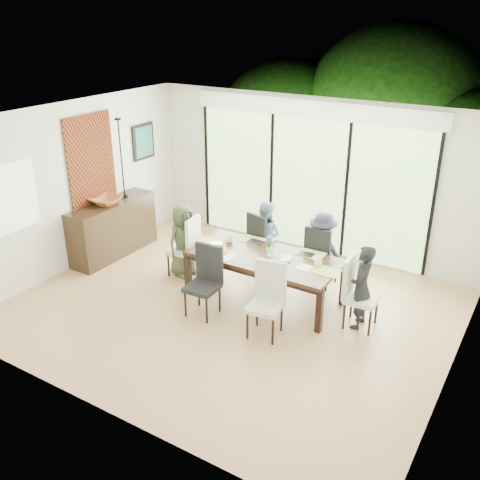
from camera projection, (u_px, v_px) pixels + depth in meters
The scene contains 62 objects.
floor at pixel (231, 310), 7.72m from camera, with size 6.00×5.00×0.01m, color #9B663E.
ceiling at pixel (229, 121), 6.64m from camera, with size 6.00×5.00×0.01m, color white.
wall_back at pixel (309, 176), 9.14m from camera, with size 6.00×0.02×2.70m, color beige.
wall_front at pixel (92, 303), 5.22m from camera, with size 6.00×0.02×2.70m, color silver.
wall_left at pixel (73, 186), 8.62m from camera, with size 0.02×5.00×2.70m, color silver.
wall_right at pixel (466, 277), 5.73m from camera, with size 0.02×5.00×2.70m, color silver.
glass_doors at pixel (308, 185), 9.17m from camera, with size 4.20×0.02×2.30m, color #598C3F.
blinds_header at pixel (311, 109), 8.64m from camera, with size 4.40×0.06×0.28m, color white.
mullion_a at pixel (207, 168), 10.17m from camera, with size 0.05×0.04×2.30m, color black.
mullion_b at pixel (272, 179), 9.50m from camera, with size 0.05×0.04×2.30m, color black.
mullion_c at pixel (346, 192), 8.82m from camera, with size 0.05×0.04×2.30m, color black.
mullion_d at pixel (433, 208), 8.15m from camera, with size 0.05×0.04×2.30m, color black.
side_window at pixel (9, 199), 7.61m from camera, with size 0.02×0.90×1.00m, color #8CAD7F.
deck at pixel (325, 234), 10.39m from camera, with size 6.00×1.80×0.10m, color brown.
rail_top at pixel (342, 194), 10.78m from camera, with size 6.00×0.08×0.06m, color brown.
foliage_left at pixel (287, 131), 12.07m from camera, with size 3.20×3.20×3.20m, color #14380F.
foliage_mid at pixel (393, 120), 11.33m from camera, with size 4.00×4.00×4.00m, color #14380F.
foliage_right at pixel (471, 166), 10.06m from camera, with size 2.80×2.80×2.80m, color #14380F.
foliage_far at pixel (358, 119), 12.43m from camera, with size 3.60×3.60×3.60m, color #14380F.
table_top at pixel (264, 257), 7.78m from camera, with size 2.21×1.01×0.06m, color black.
table_apron at pixel (264, 263), 7.81m from camera, with size 2.03×0.83×0.09m, color black.
table_leg_fl at pixel (188, 272), 8.10m from camera, with size 0.08×0.08×0.64m, color black.
table_leg_fr at pixel (319, 311), 7.06m from camera, with size 0.08×0.08×0.64m, color black.
table_leg_bl at pixel (219, 252), 8.77m from camera, with size 0.08×0.08×0.64m, color black.
table_leg_br at pixel (343, 285), 7.73m from camera, with size 0.08×0.08×0.64m, color black.
chair_left_end at pixel (182, 245), 8.56m from camera, with size 0.42×0.42×1.01m, color silver, non-canonical shape.
chair_right_end at pixel (362, 293), 7.12m from camera, with size 0.42×0.42×1.01m, color silver, non-canonical shape.
chair_far_left at pixel (265, 241), 8.72m from camera, with size 0.42×0.42×1.01m, color black, non-canonical shape.
chair_far_right at pixel (322, 254), 8.24m from camera, with size 0.42×0.42×1.01m, color black, non-canonical shape.
chair_near_left at pixel (202, 282), 7.40m from camera, with size 0.42×0.42×1.01m, color black, non-canonical shape.
chair_near_right at pixel (265, 302), 6.92m from camera, with size 0.42×0.42×1.01m, color beige, non-canonical shape.
person_left_end at pixel (183, 240), 8.51m from camera, with size 0.55×0.35×1.19m, color #39432D.
person_right_end at pixel (361, 287), 7.09m from camera, with size 0.55×0.35×1.19m, color black.
person_far_left at pixel (265, 236), 8.67m from camera, with size 0.55×0.35×1.19m, color #7994B0.
person_far_right at pixel (322, 250), 8.19m from camera, with size 0.55×0.35×1.19m, color #272132.
placemat_left at pixel (211, 242), 8.22m from camera, with size 0.41×0.29×0.01m, color #86AC3D.
placemat_right at pixel (325, 271), 7.31m from camera, with size 0.41×0.29×0.01m, color #91AE3E.
placemat_far_l at pixel (252, 240), 8.29m from camera, with size 0.41×0.29×0.01m, color #89B13F.
placemat_far_r at pixel (311, 254), 7.81m from camera, with size 0.41×0.29×0.01m, color #A3C646.
placemat_paper at pixel (221, 255), 7.79m from camera, with size 0.41×0.29×0.01m, color white.
tablet_far_l at pixel (256, 242), 8.20m from camera, with size 0.24×0.17×0.01m, color black.
tablet_far_r at pixel (306, 254), 7.79m from camera, with size 0.22×0.16×0.01m, color black.
papers at pixel (307, 268), 7.39m from camera, with size 0.28×0.20×0.00m, color white.
platter_base at pixel (221, 254), 7.79m from camera, with size 0.24×0.24×0.02m, color white.
platter_snacks at pixel (221, 253), 7.78m from camera, with size 0.18×0.18×0.01m, color orange.
vase at pixel (269, 252), 7.76m from camera, with size 0.07×0.07×0.11m, color silver.
hyacinth_stems at pixel (269, 245), 7.71m from camera, with size 0.04×0.04×0.15m, color #337226.
hyacinth_blooms at pixel (269, 239), 7.68m from camera, with size 0.10×0.10×0.10m, color #4C62BE.
laptop at pixel (212, 245), 8.09m from camera, with size 0.30×0.20×0.02m, color silver.
cup_a at pixel (229, 239), 8.20m from camera, with size 0.11×0.11×0.09m, color white.
cup_b at pixel (270, 258), 7.60m from camera, with size 0.09×0.09×0.08m, color white.
cup_c at pixel (318, 263), 7.44m from camera, with size 0.11×0.11×0.09m, color white.
book at pixel (281, 258), 7.68m from camera, with size 0.15×0.21×0.02m, color white.
sideboard at pixel (113, 229), 9.27m from camera, with size 0.48×1.71×0.96m, color black.
bowl at pixel (106, 201), 8.97m from camera, with size 0.51×0.51×0.12m, color #9B4E21.
candlestick_base at pixel (125, 196), 9.34m from camera, with size 0.11×0.11×0.04m, color black.
candlestick_shaft at pixel (121, 158), 9.07m from camera, with size 0.03×0.03×1.33m, color black.
candlestick_pan at pixel (118, 119), 8.81m from camera, with size 0.11×0.11×0.03m, color black.
candle at pixel (117, 115), 8.78m from camera, with size 0.04×0.04×0.11m, color silver.
tapestry at pixel (91, 160), 8.78m from camera, with size 0.02×1.00×1.50m, color maroon.
art_frame at pixel (143, 142), 9.77m from camera, with size 0.03×0.55×0.65m, color black.
art_canvas at pixel (144, 142), 9.76m from camera, with size 0.01×0.45×0.55m, color #195251.
Camera 1 is at (3.61, -5.62, 4.01)m, focal length 40.00 mm.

